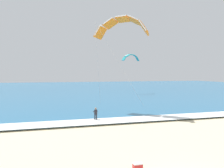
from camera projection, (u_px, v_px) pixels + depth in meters
sea at (69, 89)px, 83.55m from camera, size 200.00×120.00×0.20m
surf_foam at (111, 120)px, 26.83m from camera, size 200.00×3.20×0.04m
surfboard at (96, 121)px, 27.34m from camera, size 0.46×1.41×0.09m
kitesurfer at (96, 114)px, 27.31m from camera, size 0.55×0.53×1.69m
kite_primary at (122, 25)px, 33.07m from camera, size 8.35×8.08×13.08m
kite_distant at (131, 57)px, 63.93m from camera, size 5.57×2.35×2.00m
cooler_box at (138, 166)px, 13.71m from camera, size 0.58×0.38×0.40m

